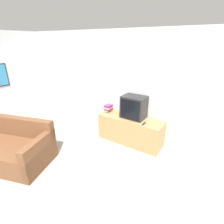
{
  "coord_description": "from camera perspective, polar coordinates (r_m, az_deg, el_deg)",
  "views": [
    {
      "loc": [
        2.18,
        -0.68,
        2.35
      ],
      "look_at": [
        0.15,
        2.41,
        0.83
      ],
      "focal_mm": 28.0,
      "sensor_mm": 36.0,
      "label": 1
    }
  ],
  "objects": [
    {
      "name": "couch",
      "position": [
        4.3,
        -31.33,
        -10.01
      ],
      "size": [
        2.05,
        1.46,
        0.84
      ],
      "rotation": [
        0.0,
        0.0,
        0.31
      ],
      "color": "brown",
      "rests_on": "ground_plane"
    },
    {
      "name": "wall_back",
      "position": [
        4.43,
        2.8,
        8.65
      ],
      "size": [
        9.0,
        0.06,
        2.6
      ],
      "color": "silver",
      "rests_on": "ground_plane"
    },
    {
      "name": "television",
      "position": [
        4.1,
        7.14,
        1.59
      ],
      "size": [
        0.55,
        0.41,
        0.53
      ],
      "color": "black",
      "rests_on": "tv_stand"
    },
    {
      "name": "ground_plane",
      "position": [
        3.28,
        -29.78,
        -27.25
      ],
      "size": [
        14.0,
        14.0,
        0.0
      ],
      "primitive_type": "plane",
      "color": "#9E998E"
    },
    {
      "name": "remote_on_stand",
      "position": [
        3.9,
        10.34,
        -3.79
      ],
      "size": [
        0.04,
        0.16,
        0.02
      ],
      "rotation": [
        0.0,
        0.0,
        0.03
      ],
      "color": "#2D2D2D",
      "rests_on": "tv_stand"
    },
    {
      "name": "tv_stand",
      "position": [
        4.31,
        5.97,
        -5.85
      ],
      "size": [
        1.56,
        0.53,
        0.64
      ],
      "color": "tan",
      "rests_on": "ground_plane"
    },
    {
      "name": "book_stack",
      "position": [
        4.49,
        -1.19,
        1.28
      ],
      "size": [
        0.19,
        0.22,
        0.18
      ],
      "color": "black",
      "rests_on": "tv_stand"
    }
  ]
}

